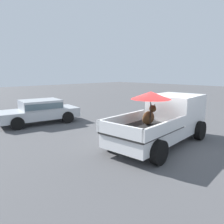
{
  "coord_description": "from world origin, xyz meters",
  "views": [
    {
      "loc": [
        -7.33,
        -4.73,
        2.88
      ],
      "look_at": [
        -0.47,
        2.21,
        1.1
      ],
      "focal_mm": 35.33,
      "sensor_mm": 36.0,
      "label": 1
    }
  ],
  "objects": [
    {
      "name": "ground_plane",
      "position": [
        0.0,
        0.0,
        0.0
      ],
      "size": [
        80.0,
        80.0,
        0.0
      ],
      "primitive_type": "plane",
      "color": "#4C4C4F"
    },
    {
      "name": "pickup_truck_main",
      "position": [
        0.44,
        0.04,
        0.98
      ],
      "size": [
        5.16,
        2.52,
        2.17
      ],
      "rotation": [
        0.0,
        0.0,
        0.07
      ],
      "color": "black",
      "rests_on": "ground"
    },
    {
      "name": "parked_sedan_near",
      "position": [
        -1.62,
        6.88,
        0.74
      ],
      "size": [
        4.54,
        2.54,
        1.33
      ],
      "rotation": [
        0.0,
        0.0,
        2.97
      ],
      "color": "black",
      "rests_on": "ground"
    }
  ]
}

